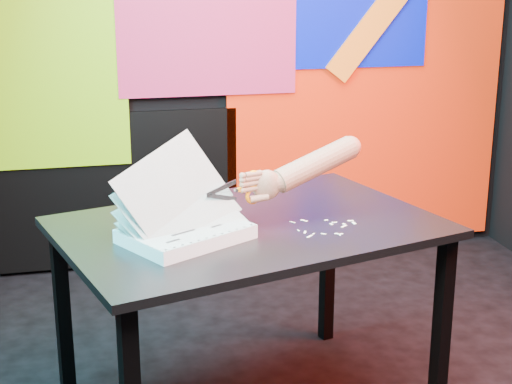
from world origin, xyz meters
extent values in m
cube|color=black|center=(0.00, 1.50, 1.35)|extent=(3.00, 0.01, 2.70)
cube|color=red|center=(0.65, 1.47, 0.85)|extent=(1.60, 0.02, 1.60)
cube|color=#BA2352|center=(-0.25, 1.45, 1.35)|extent=(0.95, 0.02, 0.80)
cube|color=#7AC20C|center=(-1.05, 1.46, 1.10)|extent=(0.75, 0.02, 1.00)
cube|color=black|center=(-0.75, 1.47, 0.45)|extent=(1.30, 0.02, 0.85)
cube|color=black|center=(-1.03, 0.10, 0.36)|extent=(0.06, 0.06, 0.72)
cube|color=black|center=(0.30, -0.30, 0.36)|extent=(0.06, 0.06, 0.72)
cube|color=black|center=(0.10, 0.42, 0.36)|extent=(0.06, 0.06, 0.72)
cube|color=black|center=(-0.37, -0.10, 0.73)|extent=(1.48, 1.18, 0.03)
cube|color=silver|center=(-0.61, -0.23, 0.77)|extent=(0.47, 0.44, 0.05)
cube|color=silver|center=(-0.61, -0.23, 0.80)|extent=(0.47, 0.43, 0.00)
cube|color=silver|center=(-0.61, -0.23, 0.80)|extent=(0.46, 0.41, 0.12)
cube|color=silver|center=(-0.62, -0.21, 0.83)|extent=(0.46, 0.39, 0.20)
cube|color=silver|center=(-0.63, -0.20, 0.87)|extent=(0.45, 0.34, 0.29)
cube|color=silver|center=(-0.64, -0.18, 0.92)|extent=(0.43, 0.30, 0.34)
cylinder|color=black|center=(-0.70, -0.42, 0.80)|extent=(0.01, 0.01, 0.00)
cylinder|color=black|center=(-0.67, -0.41, 0.80)|extent=(0.01, 0.01, 0.00)
cylinder|color=black|center=(-0.64, -0.39, 0.80)|extent=(0.01, 0.01, 0.00)
cylinder|color=black|center=(-0.61, -0.38, 0.80)|extent=(0.01, 0.01, 0.00)
cylinder|color=black|center=(-0.59, -0.36, 0.80)|extent=(0.01, 0.01, 0.00)
cylinder|color=black|center=(-0.56, -0.35, 0.80)|extent=(0.01, 0.01, 0.00)
cylinder|color=black|center=(-0.53, -0.33, 0.80)|extent=(0.01, 0.01, 0.00)
cylinder|color=black|center=(-0.50, -0.31, 0.80)|extent=(0.01, 0.01, 0.00)
cylinder|color=black|center=(-0.48, -0.30, 0.80)|extent=(0.01, 0.01, 0.00)
cylinder|color=black|center=(-0.45, -0.28, 0.80)|extent=(0.01, 0.01, 0.00)
cylinder|color=black|center=(-0.42, -0.27, 0.80)|extent=(0.01, 0.01, 0.00)
cylinder|color=black|center=(-0.39, -0.25, 0.80)|extent=(0.01, 0.01, 0.00)
cylinder|color=black|center=(-0.82, -0.20, 0.80)|extent=(0.01, 0.01, 0.00)
cylinder|color=black|center=(-0.80, -0.18, 0.80)|extent=(0.01, 0.01, 0.00)
cylinder|color=black|center=(-0.77, -0.17, 0.80)|extent=(0.01, 0.01, 0.00)
cylinder|color=black|center=(-0.74, -0.15, 0.80)|extent=(0.01, 0.01, 0.00)
cylinder|color=black|center=(-0.71, -0.14, 0.80)|extent=(0.01, 0.01, 0.00)
cylinder|color=black|center=(-0.69, -0.12, 0.80)|extent=(0.01, 0.01, 0.00)
cylinder|color=black|center=(-0.66, -0.10, 0.80)|extent=(0.01, 0.01, 0.00)
cylinder|color=black|center=(-0.63, -0.09, 0.80)|extent=(0.01, 0.01, 0.00)
cylinder|color=black|center=(-0.60, -0.07, 0.80)|extent=(0.01, 0.01, 0.00)
cylinder|color=black|center=(-0.58, -0.06, 0.80)|extent=(0.01, 0.01, 0.00)
cylinder|color=black|center=(-0.55, -0.04, 0.80)|extent=(0.01, 0.01, 0.00)
cylinder|color=black|center=(-0.52, -0.03, 0.80)|extent=(0.01, 0.01, 0.00)
cube|color=black|center=(-0.71, -0.23, 0.80)|extent=(0.07, 0.04, 0.00)
cube|color=black|center=(-0.61, -0.19, 0.80)|extent=(0.05, 0.03, 0.00)
cube|color=black|center=(-0.62, -0.28, 0.80)|extent=(0.08, 0.05, 0.00)
cube|color=black|center=(-0.51, -0.24, 0.80)|extent=(0.04, 0.03, 0.00)
cube|color=black|center=(-0.67, -0.35, 0.80)|extent=(0.05, 0.03, 0.00)
cube|color=black|center=(-0.60, -0.13, 0.80)|extent=(0.06, 0.04, 0.00)
cube|color=silver|center=(-0.47, -0.15, 0.90)|extent=(0.11, 0.04, 0.05)
cube|color=silver|center=(-0.47, -0.15, 0.87)|extent=(0.11, 0.04, 0.05)
cylinder|color=silver|center=(-0.42, -0.13, 0.88)|extent=(0.02, 0.01, 0.01)
cube|color=orange|center=(-0.40, -0.12, 0.88)|extent=(0.04, 0.02, 0.02)
cube|color=orange|center=(-0.40, -0.12, 0.89)|extent=(0.04, 0.02, 0.02)
torus|color=orange|center=(-0.35, -0.11, 0.91)|extent=(0.06, 0.03, 0.06)
torus|color=orange|center=(-0.35, -0.11, 0.85)|extent=(0.06, 0.03, 0.06)
ellipsoid|color=#AF7260|center=(-0.30, -0.09, 0.88)|extent=(0.11, 0.06, 0.11)
cylinder|color=#AF7260|center=(-0.35, -0.11, 0.88)|extent=(0.08, 0.05, 0.02)
cylinder|color=#AF7260|center=(-0.35, -0.11, 0.90)|extent=(0.08, 0.04, 0.02)
cylinder|color=#AF7260|center=(-0.35, -0.11, 0.92)|extent=(0.07, 0.04, 0.02)
cylinder|color=#AF7260|center=(-0.35, -0.11, 0.93)|extent=(0.07, 0.04, 0.02)
cylinder|color=#AF7260|center=(-0.33, -0.11, 0.84)|extent=(0.07, 0.03, 0.03)
cylinder|color=#AF7260|center=(-0.25, -0.07, 0.89)|extent=(0.08, 0.09, 0.07)
cylinder|color=#AF7260|center=(-0.10, -0.02, 0.93)|extent=(0.35, 0.19, 0.17)
sphere|color=#AF7260|center=(0.04, 0.03, 0.98)|extent=(0.08, 0.08, 0.08)
cube|color=white|center=(-0.09, -0.28, 0.75)|extent=(0.01, 0.02, 0.00)
cube|color=white|center=(-0.05, -0.20, 0.75)|extent=(0.03, 0.02, 0.00)
cube|color=white|center=(-0.17, -0.11, 0.75)|extent=(0.02, 0.03, 0.00)
cube|color=white|center=(-0.22, -0.21, 0.75)|extent=(0.01, 0.01, 0.00)
cube|color=white|center=(-0.20, -0.24, 0.75)|extent=(0.02, 0.03, 0.00)
cube|color=white|center=(-0.09, -0.13, 0.75)|extent=(0.02, 0.01, 0.00)
cube|color=white|center=(-0.15, -0.27, 0.75)|extent=(0.02, 0.01, 0.00)
cube|color=white|center=(-0.09, -0.17, 0.75)|extent=(0.01, 0.02, 0.00)
cube|color=white|center=(-0.01, -0.18, 0.75)|extent=(0.01, 0.02, 0.00)
cube|color=white|center=(-0.01, -0.15, 0.75)|extent=(0.02, 0.01, 0.00)
cube|color=white|center=(-0.04, -0.18, 0.75)|extent=(0.01, 0.01, 0.00)
cube|color=white|center=(-0.22, -0.12, 0.75)|extent=(0.02, 0.02, 0.00)
cube|color=white|center=(-0.07, -0.16, 0.75)|extent=(0.02, 0.01, 0.00)
cube|color=white|center=(-0.18, -0.26, 0.75)|extent=(0.01, 0.01, 0.00)
cube|color=white|center=(-0.20, -0.28, 0.75)|extent=(0.03, 0.02, 0.00)
cube|color=white|center=(-0.09, -0.28, 0.75)|extent=(0.03, 0.02, 0.00)
camera|label=1|loc=(-0.92, -2.66, 1.64)|focal=55.00mm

